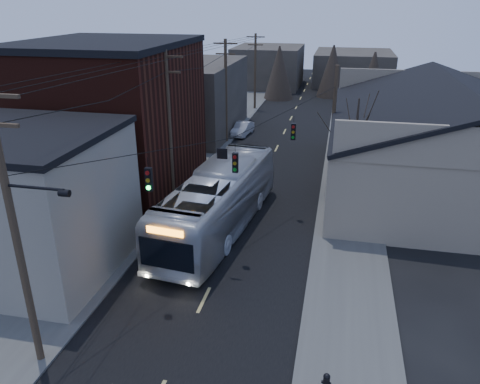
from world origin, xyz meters
name	(u,v)px	position (x,y,z in m)	size (l,w,h in m)	color
road_surface	(273,155)	(0.00, 30.00, 0.01)	(9.00, 110.00, 0.02)	black
sidewalk_left	(203,150)	(-6.50, 30.00, 0.06)	(4.00, 110.00, 0.12)	#474744
sidewalk_right	(349,159)	(6.50, 30.00, 0.06)	(4.00, 110.00, 0.12)	#474744
building_clapboard	(29,205)	(-9.00, 9.00, 3.50)	(8.00, 8.00, 7.00)	gray
building_brick	(111,120)	(-10.00, 20.00, 5.00)	(10.00, 12.00, 10.00)	black
building_left_far	(190,98)	(-9.50, 36.00, 3.50)	(9.00, 14.00, 7.00)	#36312B
warehouse	(445,152)	(13.00, 25.00, 2.70)	(16.16, 20.60, 7.73)	#7E705B
building_far_left	(268,66)	(-6.00, 65.00, 3.00)	(10.00, 12.00, 6.00)	#36312B
building_far_right	(353,68)	(7.00, 70.00, 2.50)	(12.00, 14.00, 5.00)	#36312B
bare_tree	(354,155)	(6.50, 20.00, 3.60)	(0.40, 0.40, 7.20)	black
utility_lines	(222,112)	(-3.11, 24.14, 4.95)	(11.24, 45.28, 10.50)	#382B1E
bus	(218,201)	(-1.09, 14.98, 1.87)	(3.15, 13.44, 3.74)	#AEB2BA
parked_car	(242,129)	(-4.03, 35.86, 0.64)	(1.36, 3.89, 1.28)	#B5B7BE
fire_hydrant	(326,382)	(5.69, 3.65, 0.51)	(0.35, 0.25, 0.73)	black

